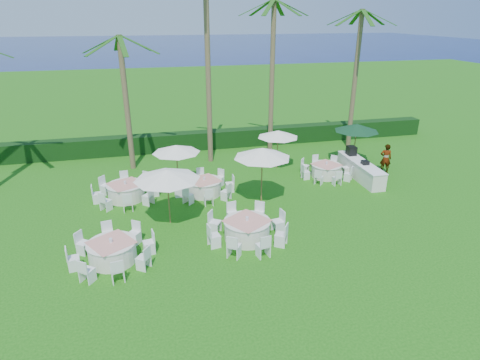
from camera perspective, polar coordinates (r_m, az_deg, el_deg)
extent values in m
plane|color=#18570F|center=(17.49, 0.14, -7.36)|extent=(120.00, 120.00, 0.00)
cube|color=black|center=(28.17, -5.67, 5.66)|extent=(34.00, 1.00, 1.20)
plane|color=#071247|center=(117.11, -12.34, 17.74)|extent=(260.00, 260.00, 0.00)
cylinder|color=silver|center=(16.15, -17.69, -9.72)|extent=(1.77, 1.77, 0.77)
cylinder|color=silver|center=(15.95, -17.85, -8.52)|extent=(1.84, 1.84, 0.03)
cube|color=#E18F7E|center=(15.94, -17.86, -8.44)|extent=(1.97, 1.97, 0.01)
cylinder|color=silver|center=(15.89, -17.90, -8.18)|extent=(0.12, 0.12, 0.16)
cube|color=white|center=(16.23, -12.85, -8.67)|extent=(0.50, 0.50, 0.92)
cube|color=white|center=(17.02, -14.84, -7.30)|extent=(0.60, 0.60, 0.92)
cube|color=white|center=(17.31, -18.27, -7.20)|extent=(0.50, 0.50, 0.92)
cube|color=white|center=(16.94, -21.41, -8.35)|extent=(0.60, 0.60, 0.92)
cube|color=white|center=(16.11, -22.65, -10.24)|extent=(0.50, 0.50, 0.92)
cube|color=white|center=(15.27, -20.97, -11.89)|extent=(0.60, 0.60, 0.92)
cube|color=white|center=(14.94, -17.07, -12.13)|extent=(0.50, 0.50, 0.92)
cube|color=white|center=(15.35, -13.62, -10.70)|extent=(0.60, 0.60, 0.92)
cylinder|color=silver|center=(16.79, 1.00, -7.13)|extent=(1.87, 1.87, 0.81)
cylinder|color=silver|center=(16.59, 1.01, -5.87)|extent=(1.95, 1.95, 0.03)
cube|color=#E18F7E|center=(16.57, 1.01, -5.80)|extent=(2.09, 2.09, 0.01)
cylinder|color=silver|center=(16.53, 1.02, -5.54)|extent=(0.13, 0.13, 0.17)
cube|color=white|center=(17.35, 5.42, -5.88)|extent=(0.53, 0.53, 0.98)
cube|color=white|center=(17.97, 2.60, -4.74)|extent=(0.63, 0.63, 0.98)
cube|color=white|center=(17.93, -0.98, -4.79)|extent=(0.53, 0.53, 0.98)
cube|color=white|center=(17.24, -3.60, -6.02)|extent=(0.63, 0.63, 0.98)
cube|color=white|center=(16.26, -3.72, -7.91)|extent=(0.53, 0.53, 0.98)
cube|color=white|center=(15.57, -0.86, -9.36)|extent=(0.63, 0.63, 0.98)
cube|color=white|center=(15.62, 3.31, -9.28)|extent=(0.53, 0.53, 0.98)
cube|color=white|center=(16.38, 5.87, -7.74)|extent=(0.63, 0.63, 0.98)
cylinder|color=silver|center=(21.10, -15.89, -1.63)|extent=(1.80, 1.80, 0.78)
cylinder|color=silver|center=(20.94, -16.00, -0.63)|extent=(1.87, 1.87, 0.03)
cube|color=#E18F7E|center=(20.93, -16.01, -0.57)|extent=(1.95, 1.95, 0.01)
cylinder|color=silver|center=(20.90, -16.04, -0.35)|extent=(0.12, 0.12, 0.17)
cube|color=white|center=(21.12, -12.12, -0.99)|extent=(0.47, 0.47, 0.94)
cube|color=white|center=(22.01, -13.47, -0.13)|extent=(0.62, 0.62, 0.94)
cube|color=white|center=(22.37, -16.09, -0.04)|extent=(0.47, 0.47, 0.94)
cube|color=white|center=(22.00, -18.61, -0.73)|extent=(0.62, 0.62, 0.94)
cube|color=white|center=(21.10, -19.71, -1.88)|extent=(0.47, 0.47, 0.94)
cube|color=white|center=(20.17, -18.58, -2.86)|extent=(0.62, 0.62, 0.94)
cube|color=white|center=(19.78, -15.70, -3.01)|extent=(0.47, 0.47, 0.94)
cube|color=white|center=(20.18, -12.96, -2.20)|extent=(0.62, 0.62, 0.94)
cylinder|color=silver|center=(20.94, -5.07, -1.04)|extent=(1.72, 1.72, 0.75)
cylinder|color=silver|center=(20.79, -5.11, -0.07)|extent=(1.80, 1.80, 0.03)
cube|color=#E18F7E|center=(20.78, -5.11, 0.00)|extent=(1.81, 1.81, 0.01)
cylinder|color=silver|center=(20.75, -5.12, 0.21)|extent=(0.12, 0.12, 0.16)
cube|color=white|center=(21.12, -1.47, -0.52)|extent=(0.42, 0.42, 0.90)
cube|color=white|center=(21.92, -2.99, 0.33)|extent=(0.59, 0.59, 0.90)
cube|color=white|center=(22.15, -5.60, 0.49)|extent=(0.42, 0.42, 0.90)
cube|color=white|center=(21.69, -7.94, -0.10)|extent=(0.59, 0.59, 0.90)
cube|color=white|center=(20.79, -8.75, -1.18)|extent=(0.42, 0.42, 0.90)
cube|color=white|center=(19.95, -7.38, -2.15)|extent=(0.59, 0.59, 0.90)
cube|color=white|center=(19.69, -4.50, -2.36)|extent=(0.42, 0.42, 0.90)
cube|color=white|center=(20.19, -2.01, -1.65)|extent=(0.59, 0.59, 0.90)
cylinder|color=silver|center=(23.64, 12.14, 1.29)|extent=(1.64, 1.64, 0.71)
cylinder|color=silver|center=(23.51, 12.21, 2.12)|extent=(1.71, 1.71, 0.03)
cube|color=#E18F7E|center=(23.50, 12.21, 2.18)|extent=(1.76, 1.76, 0.01)
cylinder|color=silver|center=(23.48, 12.23, 2.37)|extent=(0.11, 0.11, 0.15)
cube|color=white|center=(24.22, 14.84, 1.73)|extent=(0.41, 0.41, 0.85)
cube|color=white|center=(24.77, 13.06, 2.37)|extent=(0.56, 0.56, 0.85)
cube|color=white|center=(24.68, 10.80, 2.48)|extent=(0.41, 0.41, 0.85)
cube|color=white|center=(23.98, 9.25, 2.00)|extent=(0.56, 0.56, 0.85)
cube|color=white|center=(23.06, 9.33, 1.15)|extent=(0.41, 0.41, 0.85)
cube|color=white|center=(22.47, 11.15, 0.43)|extent=(0.56, 0.56, 0.85)
cube|color=white|center=(22.58, 13.62, 0.32)|extent=(0.41, 0.41, 0.85)
cube|color=white|center=(23.31, 15.14, 0.88)|extent=(0.56, 0.56, 0.85)
cylinder|color=brown|center=(17.92, -10.13, -2.53)|extent=(0.06, 0.06, 2.46)
cone|color=white|center=(17.48, -10.37, 0.76)|extent=(2.88, 2.88, 0.44)
sphere|color=brown|center=(17.43, -10.40, 1.23)|extent=(0.10, 0.10, 0.10)
cylinder|color=brown|center=(19.64, 3.11, 0.50)|extent=(0.07, 0.07, 2.72)
cone|color=white|center=(19.21, 3.19, 3.88)|extent=(2.78, 2.78, 0.49)
sphere|color=brown|center=(19.16, 3.20, 4.36)|extent=(0.11, 0.11, 0.11)
cylinder|color=brown|center=(21.69, -8.91, 1.82)|extent=(0.05, 0.05, 2.29)
cone|color=white|center=(21.35, -9.07, 4.40)|extent=(2.53, 2.53, 0.41)
sphere|color=brown|center=(21.31, -9.09, 4.76)|extent=(0.09, 0.09, 0.09)
cylinder|color=brown|center=(24.29, 5.34, 4.24)|extent=(0.05, 0.05, 2.27)
cone|color=white|center=(23.99, 5.43, 6.55)|extent=(2.45, 2.45, 0.41)
sphere|color=brown|center=(23.95, 5.44, 6.88)|extent=(0.09, 0.09, 0.09)
cylinder|color=brown|center=(25.79, 16.01, 4.79)|extent=(0.06, 0.06, 2.49)
cone|color=#0F371C|center=(25.49, 16.27, 7.18)|extent=(2.69, 2.69, 0.45)
sphere|color=brown|center=(25.45, 16.31, 7.52)|extent=(0.10, 0.10, 0.10)
cube|color=silver|center=(23.90, 16.73, 1.35)|extent=(0.90, 4.18, 0.94)
cube|color=white|center=(23.73, 16.86, 2.45)|extent=(0.95, 4.24, 0.04)
cube|color=black|center=(24.68, 15.56, 4.05)|extent=(0.48, 0.58, 0.52)
cube|color=black|center=(23.35, 17.37, 2.39)|extent=(0.37, 0.37, 0.21)
imported|color=gray|center=(25.03, 20.01, 2.89)|extent=(0.76, 0.64, 1.77)
cylinder|color=brown|center=(24.36, -15.83, 10.15)|extent=(0.32, 0.32, 7.69)
cube|color=#1D4C13|center=(23.50, -14.14, 18.20)|extent=(2.16, 1.06, 1.00)
cube|color=#1D4C13|center=(24.58, -14.57, 18.33)|extent=(1.89, 1.60, 1.00)
cube|color=#1D4C13|center=(25.00, -17.02, 18.14)|extent=(0.61, 2.22, 1.00)
cube|color=#1D4C13|center=(24.37, -19.18, 17.80)|extent=(2.16, 1.06, 1.00)
cube|color=#1D4C13|center=(23.28, -18.96, 17.66)|extent=(1.89, 1.60, 1.00)
cube|color=#1D4C13|center=(22.83, -16.37, 17.88)|extent=(0.61, 2.22, 1.00)
cylinder|color=brown|center=(24.49, -4.58, 15.92)|extent=(0.32, 0.32, 11.86)
cylinder|color=brown|center=(26.97, 4.56, 14.10)|extent=(0.32, 0.32, 9.60)
cube|color=#1D4C13|center=(26.99, 7.31, 23.19)|extent=(2.22, 0.41, 1.00)
cube|color=#1D4C13|center=(27.75, 5.52, 23.24)|extent=(1.45, 1.99, 1.00)
cube|color=#1D4C13|center=(27.49, 3.12, 23.31)|extent=(1.23, 2.10, 1.00)
cube|color=#1D4C13|center=(26.44, 2.36, 23.36)|extent=(2.22, 0.41, 1.00)
cube|color=#1D4C13|center=(25.64, 4.15, 23.35)|extent=(1.45, 1.99, 1.00)
cube|color=#1D4C13|center=(25.92, 6.71, 23.25)|extent=(1.23, 2.10, 1.00)
cylinder|color=brown|center=(28.87, 16.00, 13.31)|extent=(0.32, 0.32, 9.03)
cube|color=#1D4C13|center=(29.40, 18.43, 21.13)|extent=(2.17, 0.99, 1.00)
cube|color=#1D4C13|center=(29.61, 16.20, 21.37)|extent=(0.69, 2.22, 1.00)
cube|color=#1D4C13|center=(28.81, 14.64, 21.51)|extent=(1.85, 1.65, 1.00)
cube|color=#1D4C13|center=(27.76, 15.31, 21.43)|extent=(2.17, 0.99, 1.00)
cube|color=#1D4C13|center=(27.53, 17.69, 21.19)|extent=(0.69, 2.22, 1.00)
cube|color=#1D4C13|center=(28.37, 19.23, 21.02)|extent=(1.85, 1.65, 1.00)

